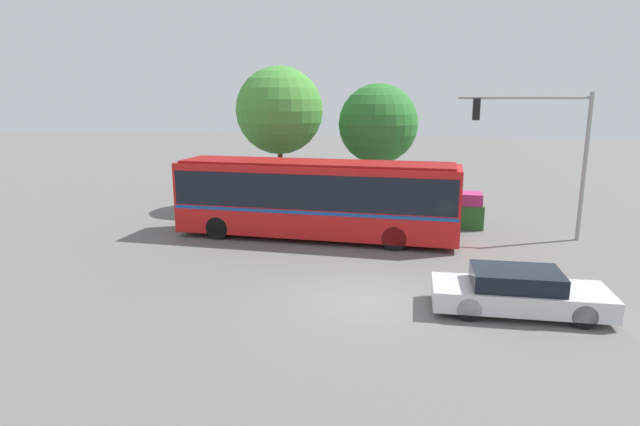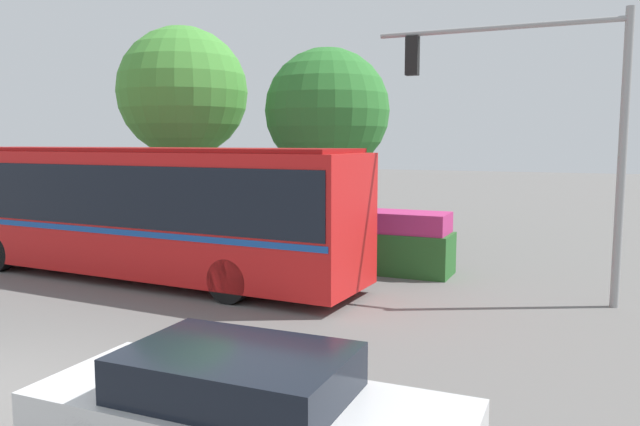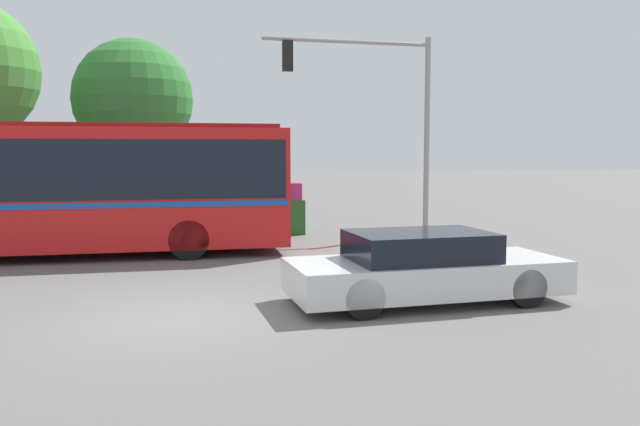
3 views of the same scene
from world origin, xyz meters
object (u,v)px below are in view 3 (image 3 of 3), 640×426
Objects in this scene: traffic_light_pole at (386,102)px; street_tree_centre at (133,99)px; city_bus at (44,182)px; sedan_foreground at (424,268)px.

street_tree_centre is at bearing -36.30° from traffic_light_pole.
city_bus is 10.21m from traffic_light_pole.
traffic_light_pole is 0.92× the size of street_tree_centre.
city_bus is 2.49× the size of sedan_foreground.
sedan_foreground is 15.92m from street_tree_centre.
street_tree_centre is (-5.27, 14.48, 3.98)m from sedan_foreground.
city_bus reaches higher than sedan_foreground.
sedan_foreground is 9.82m from traffic_light_pole.
sedan_foreground is at bearing 74.18° from traffic_light_pole.
city_bus is 10.14m from sedan_foreground.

